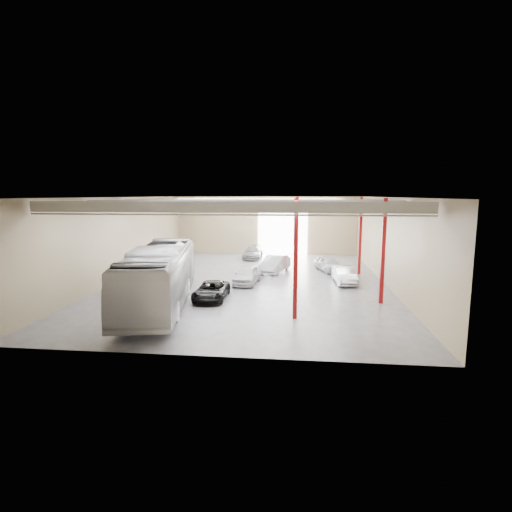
% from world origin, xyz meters
% --- Properties ---
extents(depot_shell, '(22.12, 32.12, 7.06)m').
position_xyz_m(depot_shell, '(0.13, 0.48, 4.98)').
color(depot_shell, '#4A4A4F').
rests_on(depot_shell, ground).
extents(coach_bus, '(5.72, 14.39, 3.91)m').
position_xyz_m(coach_bus, '(-5.03, -8.00, 1.95)').
color(coach_bus, silver).
rests_on(coach_bus, ground).
extents(black_sedan, '(2.10, 4.49, 1.24)m').
position_xyz_m(black_sedan, '(-2.00, -6.28, 0.62)').
color(black_sedan, black).
rests_on(black_sedan, ground).
extents(car_row_a, '(2.17, 4.50, 1.48)m').
position_xyz_m(car_row_a, '(-0.19, -1.08, 0.74)').
color(car_row_a, silver).
rests_on(car_row_a, ground).
extents(car_row_b, '(2.89, 5.05, 1.57)m').
position_xyz_m(car_row_b, '(1.78, 4.12, 0.79)').
color(car_row_b, '#B9B9BE').
rests_on(car_row_b, ground).
extents(car_row_c, '(2.08, 4.73, 1.35)m').
position_xyz_m(car_row_c, '(-1.22, 12.00, 0.68)').
color(car_row_c, slate).
rests_on(car_row_c, ground).
extents(car_right_near, '(1.81, 4.32, 1.39)m').
position_xyz_m(car_right_near, '(7.73, -0.08, 0.69)').
color(car_right_near, '#B9B9BE').
rests_on(car_right_near, ground).
extents(car_right_far, '(3.03, 4.55, 1.44)m').
position_xyz_m(car_right_far, '(6.83, 5.12, 0.72)').
color(car_right_far, silver).
rests_on(car_right_far, ground).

